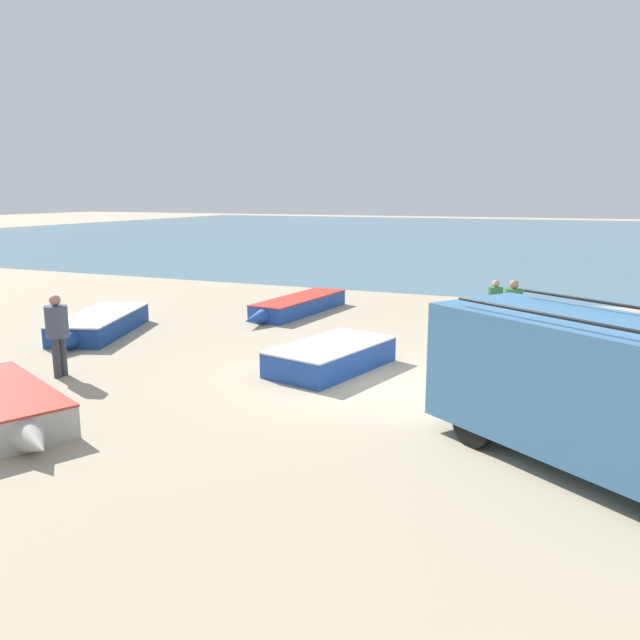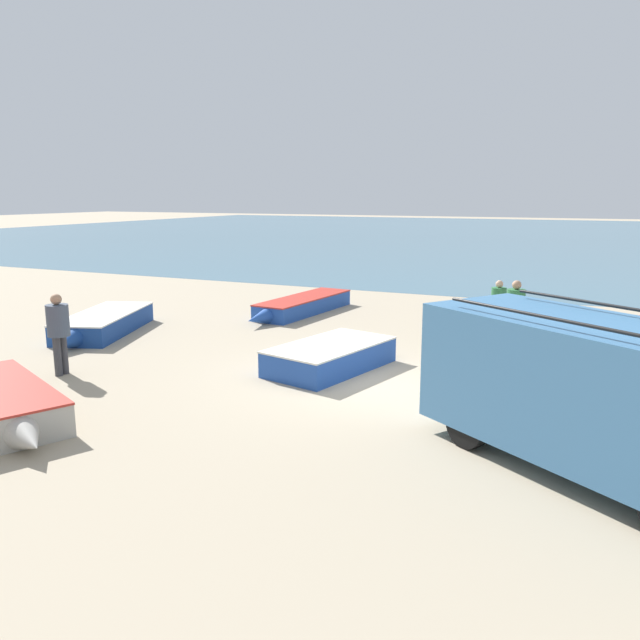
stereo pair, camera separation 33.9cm
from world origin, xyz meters
name	(u,v)px [view 2 (the right image)]	position (x,y,z in m)	size (l,w,h in m)	color
ground_plane	(360,380)	(0.00, 0.00, 0.00)	(200.00, 200.00, 0.00)	tan
sea_water	(552,236)	(0.00, 52.00, 0.00)	(120.00, 80.00, 0.01)	#477084
parked_van	(601,393)	(4.71, -2.88, 1.21)	(5.52, 4.59, 2.34)	teal
fishing_rowboat_0	(301,305)	(-4.55, 6.42, 0.27)	(1.69, 5.43, 0.53)	#234CA3
fishing_rowboat_1	(333,355)	(-0.91, 0.66, 0.30)	(2.33, 3.92, 0.60)	#234CA3
fishing_rowboat_2	(632,333)	(5.46, 6.04, 0.31)	(3.93, 3.27, 0.62)	#2D66AD
fishing_rowboat_3	(103,324)	(-8.39, 1.25, 0.29)	(2.73, 4.76, 0.58)	navy
fisherman_0	(498,303)	(2.01, 5.69, 0.95)	(0.42, 0.42, 1.59)	#38383D
fisherman_1	(58,327)	(-6.21, -2.34, 1.09)	(0.48, 0.48, 1.83)	#38383D
fisherman_2	(515,308)	(2.63, 4.37, 1.07)	(0.47, 0.47, 1.78)	navy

